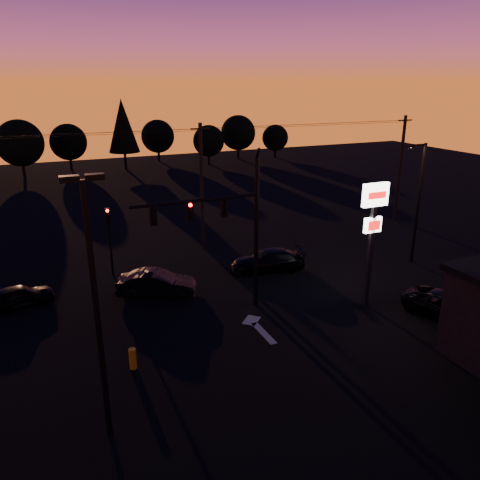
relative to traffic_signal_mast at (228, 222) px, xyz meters
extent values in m
plane|color=black|center=(0.10, -3.99, -4.94)|extent=(120.00, 120.00, 0.00)
cube|color=beige|center=(0.60, -2.99, -4.93)|extent=(0.35, 2.20, 0.01)
cube|color=beige|center=(0.60, -1.59, -4.93)|extent=(1.20, 1.20, 0.01)
cylinder|color=black|center=(1.60, 0.01, -0.94)|extent=(0.24, 0.24, 8.00)
cylinder|color=black|center=(1.60, 0.01, 3.26)|extent=(0.14, 0.52, 0.76)
cylinder|color=black|center=(-1.65, 0.01, 1.26)|extent=(6.50, 0.16, 0.16)
cube|color=black|center=(-0.20, 0.01, 0.76)|extent=(0.32, 0.22, 0.95)
sphere|color=black|center=(-0.20, -0.12, 1.11)|extent=(0.18, 0.18, 0.18)
sphere|color=black|center=(-0.20, -0.12, 0.81)|extent=(0.18, 0.18, 0.18)
sphere|color=black|center=(-0.20, -0.12, 0.51)|extent=(0.18, 0.18, 0.18)
cube|color=black|center=(-2.00, 0.01, 0.76)|extent=(0.32, 0.22, 0.95)
sphere|color=#FF0705|center=(-2.00, -0.12, 1.11)|extent=(0.18, 0.18, 0.18)
sphere|color=black|center=(-2.00, -0.12, 0.81)|extent=(0.18, 0.18, 0.18)
sphere|color=black|center=(-2.00, -0.12, 0.51)|extent=(0.18, 0.18, 0.18)
cube|color=black|center=(-3.80, 0.01, 0.76)|extent=(0.32, 0.22, 0.95)
sphere|color=black|center=(-3.80, -0.12, 1.11)|extent=(0.18, 0.18, 0.18)
sphere|color=black|center=(-3.80, -0.12, 0.81)|extent=(0.18, 0.18, 0.18)
sphere|color=black|center=(-3.80, -0.12, 0.51)|extent=(0.18, 0.18, 0.18)
cube|color=black|center=(1.78, 0.01, -2.34)|extent=(0.22, 0.18, 0.28)
cylinder|color=black|center=(-4.90, 7.51, -3.14)|extent=(0.14, 0.14, 3.60)
cube|color=black|center=(-4.90, 7.51, -1.04)|extent=(0.30, 0.20, 0.90)
sphere|color=#FF0705|center=(-4.90, 7.39, -0.72)|extent=(0.18, 0.18, 0.18)
sphere|color=black|center=(-4.90, 7.39, -1.00)|extent=(0.18, 0.18, 0.18)
sphere|color=black|center=(-4.90, 7.39, -1.28)|extent=(0.18, 0.18, 0.18)
cube|color=black|center=(-7.40, -6.99, -0.44)|extent=(0.18, 0.18, 9.00)
cube|color=black|center=(-7.75, -6.99, 4.11)|extent=(0.55, 0.30, 0.18)
cube|color=black|center=(-7.05, -6.99, 4.11)|extent=(0.55, 0.30, 0.18)
cube|color=black|center=(7.10, -2.49, -1.74)|extent=(0.22, 0.22, 6.40)
cube|color=white|center=(7.10, -2.49, 1.26)|extent=(1.50, 0.25, 1.20)
cube|color=red|center=(7.10, -2.63, 1.26)|extent=(1.10, 0.02, 0.35)
cube|color=white|center=(7.10, -2.49, -0.34)|extent=(1.00, 0.22, 0.80)
cube|color=red|center=(7.10, -2.62, -0.34)|extent=(0.75, 0.02, 0.50)
cylinder|color=black|center=(14.10, 1.51, -0.94)|extent=(0.20, 0.20, 8.00)
cylinder|color=black|center=(13.50, 1.51, 2.96)|extent=(1.20, 0.14, 0.14)
cube|color=black|center=(12.90, 1.51, 2.91)|extent=(0.50, 0.22, 0.14)
plane|color=#FFB759|center=(12.90, 1.51, 2.83)|extent=(0.35, 0.35, 0.00)
cylinder|color=black|center=(2.10, 10.01, -0.44)|extent=(0.26, 0.26, 9.00)
cube|color=black|center=(2.10, 10.01, 3.66)|extent=(1.40, 0.10, 0.10)
cylinder|color=black|center=(20.10, 10.01, -0.44)|extent=(0.26, 0.26, 9.00)
cube|color=black|center=(20.10, 10.01, 3.66)|extent=(1.40, 0.10, 0.10)
cylinder|color=black|center=(-6.90, 9.41, 3.61)|extent=(18.00, 0.02, 0.02)
cylinder|color=black|center=(-6.90, 10.01, 3.66)|extent=(18.00, 0.02, 0.02)
cylinder|color=black|center=(-6.90, 10.61, 3.61)|extent=(18.00, 0.02, 0.02)
cylinder|color=black|center=(11.10, 9.41, 3.61)|extent=(18.00, 0.02, 0.02)
cylinder|color=black|center=(11.10, 10.01, 3.66)|extent=(18.00, 0.02, 0.02)
cylinder|color=black|center=(11.10, 10.61, 3.61)|extent=(18.00, 0.02, 0.02)
cube|color=black|center=(9.10, -7.47, -3.54)|extent=(2.20, 0.05, 1.60)
cylinder|color=#C9860C|center=(-5.84, -3.37, -4.47)|extent=(0.31, 0.31, 0.94)
cylinder|color=black|center=(-9.90, 44.01, -4.06)|extent=(0.36, 0.36, 1.75)
sphere|color=black|center=(-9.90, 44.01, -0.56)|extent=(5.77, 5.78, 5.78)
cylinder|color=black|center=(-3.90, 48.01, -4.19)|extent=(0.36, 0.36, 1.50)
sphere|color=black|center=(-3.90, 48.01, -1.19)|extent=(4.95, 4.95, 4.95)
cylinder|color=black|center=(3.10, 45.01, -3.75)|extent=(0.36, 0.36, 2.38)
cone|color=black|center=(3.10, 45.01, 1.00)|extent=(4.18, 4.18, 7.12)
cylinder|color=black|center=(9.10, 50.01, -4.19)|extent=(0.36, 0.36, 1.50)
sphere|color=black|center=(9.10, 50.01, -1.19)|extent=(4.95, 4.95, 4.95)
cylinder|color=black|center=(15.10, 44.01, -4.25)|extent=(0.36, 0.36, 1.38)
sphere|color=black|center=(15.10, 44.01, -1.50)|extent=(4.54, 4.54, 4.54)
cylinder|color=black|center=(21.10, 47.01, -4.12)|extent=(0.36, 0.36, 1.62)
sphere|color=black|center=(21.10, 47.01, -0.87)|extent=(5.36, 5.36, 5.36)
cylinder|color=black|center=(27.10, 46.01, -4.31)|extent=(0.36, 0.36, 1.25)
sphere|color=black|center=(27.10, 46.01, -1.81)|extent=(4.12, 4.12, 4.12)
imported|color=black|center=(-10.27, 4.97, -4.33)|extent=(3.78, 2.10, 1.22)
imported|color=black|center=(-3.09, 3.31, -4.21)|extent=(4.67, 3.22, 1.46)
imported|color=black|center=(4.44, 4.07, -4.25)|extent=(5.06, 3.00, 1.38)
imported|color=black|center=(10.03, -5.45, -4.30)|extent=(3.24, 5.00, 1.28)
camera|label=1|loc=(-8.61, -20.97, 6.75)|focal=35.00mm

